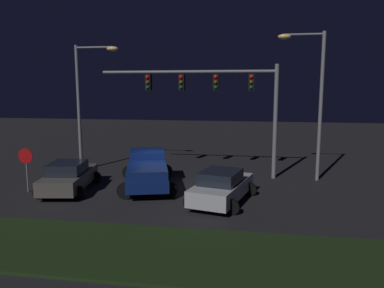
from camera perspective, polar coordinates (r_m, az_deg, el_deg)
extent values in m
plane|color=black|center=(19.64, -4.73, -6.76)|extent=(80.00, 80.00, 0.00)
cube|color=black|center=(12.86, -13.19, -15.21)|extent=(22.11, 4.06, 0.10)
cube|color=navy|center=(19.69, -6.83, -4.72)|extent=(3.41, 5.74, 0.55)
cube|color=navy|center=(20.71, -6.86, -2.08)|extent=(2.29, 2.33, 0.85)
cube|color=black|center=(20.69, -6.87, -1.73)|extent=(2.11, 1.95, 0.51)
cube|color=navy|center=(18.53, -6.87, -3.98)|extent=(2.68, 3.44, 0.45)
cylinder|color=black|center=(21.68, -9.54, -4.29)|extent=(0.80, 0.22, 0.80)
cylinder|color=black|center=(21.67, -4.08, -4.19)|extent=(0.80, 0.22, 0.80)
cylinder|color=black|center=(17.92, -10.15, -7.05)|extent=(0.80, 0.22, 0.80)
cylinder|color=black|center=(17.90, -3.51, -6.94)|extent=(0.80, 0.22, 0.80)
cube|color=#514C47|center=(20.00, -18.25, -5.08)|extent=(2.48, 4.63, 0.70)
cube|color=black|center=(19.63, -18.56, -3.48)|extent=(1.90, 2.23, 0.55)
cylinder|color=black|center=(21.73, -19.29, -4.84)|extent=(0.64, 0.22, 0.64)
cylinder|color=black|center=(21.19, -14.57, -4.97)|extent=(0.64, 0.22, 0.64)
cylinder|color=black|center=(19.03, -22.28, -6.89)|extent=(0.64, 0.22, 0.64)
cylinder|color=black|center=(18.41, -16.94, -7.12)|extent=(0.64, 0.22, 0.64)
cube|color=#B7B7BC|center=(17.21, 4.61, -6.86)|extent=(2.78, 4.70, 0.70)
cube|color=black|center=(16.83, 4.36, -5.02)|extent=(2.03, 2.32, 0.55)
cylinder|color=black|center=(18.94, 3.38, -6.32)|extent=(0.64, 0.22, 0.64)
cylinder|color=black|center=(18.43, 8.81, -6.83)|extent=(0.64, 0.22, 0.64)
cylinder|color=black|center=(16.26, -0.20, -8.83)|extent=(0.64, 0.22, 0.64)
cylinder|color=black|center=(15.67, 6.08, -9.57)|extent=(0.64, 0.22, 0.64)
cylinder|color=slate|center=(21.72, 12.61, 3.27)|extent=(0.24, 0.24, 6.50)
cylinder|color=slate|center=(21.96, -0.79, 10.97)|extent=(10.20, 0.18, 0.18)
cube|color=black|center=(21.60, 9.05, 9.32)|extent=(0.32, 0.44, 0.95)
sphere|color=red|center=(21.38, 9.06, 10.13)|extent=(0.22, 0.22, 0.22)
sphere|color=#59380A|center=(21.37, 9.04, 9.33)|extent=(0.22, 0.22, 0.22)
sphere|color=#0C4719|center=(21.37, 9.02, 8.52)|extent=(0.22, 0.22, 0.22)
cube|color=black|center=(21.71, 3.69, 9.40)|extent=(0.32, 0.44, 0.95)
sphere|color=red|center=(21.49, 3.64, 10.21)|extent=(0.22, 0.22, 0.22)
sphere|color=#59380A|center=(21.48, 3.63, 9.41)|extent=(0.22, 0.22, 0.22)
sphere|color=#0C4719|center=(21.48, 3.62, 8.61)|extent=(0.22, 0.22, 0.22)
cube|color=black|center=(22.00, -1.57, 9.40)|extent=(0.32, 0.44, 0.95)
sphere|color=red|center=(21.78, -1.69, 10.20)|extent=(0.22, 0.22, 0.22)
sphere|color=#59380A|center=(21.77, -1.69, 9.41)|extent=(0.22, 0.22, 0.22)
sphere|color=#0C4719|center=(21.77, -1.68, 8.62)|extent=(0.22, 0.22, 0.22)
cube|color=black|center=(22.46, -6.65, 9.33)|extent=(0.32, 0.44, 0.95)
sphere|color=red|center=(22.25, -6.83, 10.11)|extent=(0.22, 0.22, 0.22)
sphere|color=#59380A|center=(22.24, -6.82, 9.34)|extent=(0.22, 0.22, 0.22)
sphere|color=#0C4719|center=(22.24, -6.80, 8.57)|extent=(0.22, 0.22, 0.22)
cylinder|color=slate|center=(24.30, -16.90, 5.12)|extent=(0.20, 0.20, 7.74)
cylinder|color=slate|center=(23.90, -14.74, 14.09)|extent=(2.31, 0.12, 0.12)
ellipsoid|color=#F9CC72|center=(23.45, -12.07, 14.04)|extent=(0.70, 0.44, 0.30)
cylinder|color=slate|center=(21.83, 19.06, 5.26)|extent=(0.20, 0.20, 8.19)
cylinder|color=slate|center=(21.84, 16.78, 15.75)|extent=(2.09, 0.12, 0.12)
ellipsoid|color=#F9CC72|center=(21.72, 13.93, 15.63)|extent=(0.70, 0.44, 0.30)
cylinder|color=slate|center=(20.35, -23.91, -3.75)|extent=(0.07, 0.07, 2.20)
cylinder|color=#B20C0F|center=(20.19, -24.09, -1.68)|extent=(0.76, 0.03, 0.76)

